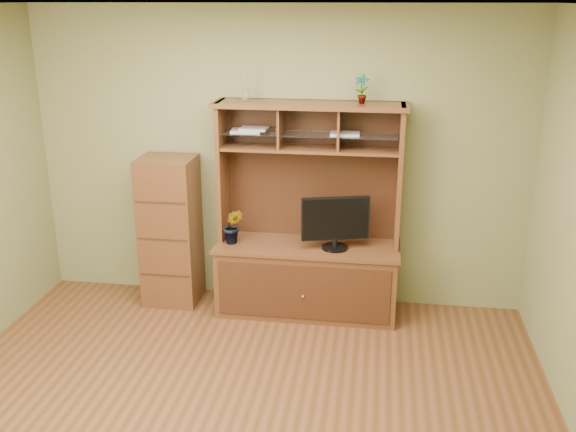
# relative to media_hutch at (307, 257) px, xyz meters

# --- Properties ---
(room) EXTENTS (4.54, 4.04, 2.74)m
(room) POSITION_rel_media_hutch_xyz_m (-0.31, -1.73, 0.83)
(room) COLOR #533217
(room) RESTS_ON ground
(media_hutch) EXTENTS (1.66, 0.61, 1.90)m
(media_hutch) POSITION_rel_media_hutch_xyz_m (0.00, 0.00, 0.00)
(media_hutch) COLOR #4B2B15
(media_hutch) RESTS_ON room
(monitor) EXTENTS (0.59, 0.23, 0.47)m
(monitor) POSITION_rel_media_hutch_xyz_m (0.25, -0.08, 0.38)
(monitor) COLOR black
(monitor) RESTS_ON media_hutch
(orchid_plant) EXTENTS (0.18, 0.15, 0.32)m
(orchid_plant) POSITION_rel_media_hutch_xyz_m (-0.66, -0.08, 0.29)
(orchid_plant) COLOR #285F20
(orchid_plant) RESTS_ON media_hutch
(top_plant) EXTENTS (0.14, 0.11, 0.24)m
(top_plant) POSITION_rel_media_hutch_xyz_m (0.43, 0.08, 1.50)
(top_plant) COLOR #2D6423
(top_plant) RESTS_ON media_hutch
(reed_diffuser) EXTENTS (0.06, 0.06, 0.29)m
(reed_diffuser) POSITION_rel_media_hutch_xyz_m (-0.56, 0.08, 1.49)
(reed_diffuser) COLOR silver
(reed_diffuser) RESTS_ON media_hutch
(magazines) EXTENTS (1.12, 0.22, 0.04)m
(magazines) POSITION_rel_media_hutch_xyz_m (-0.26, 0.08, 1.13)
(magazines) COLOR silver
(magazines) RESTS_ON media_hutch
(side_cabinet) EXTENTS (0.50, 0.45, 1.39)m
(side_cabinet) POSITION_rel_media_hutch_xyz_m (-1.28, 0.03, 0.17)
(side_cabinet) COLOR #4B2B15
(side_cabinet) RESTS_ON room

